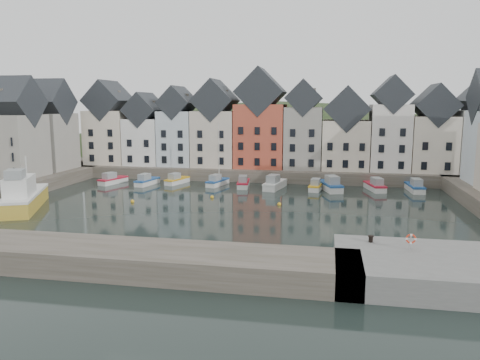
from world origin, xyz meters
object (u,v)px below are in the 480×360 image
(boat_a, at_px, (112,180))
(mooring_bollard, at_px, (371,238))
(large_vessel, at_px, (23,197))
(life_ring_post, at_px, (411,239))
(boat_d, at_px, (217,181))

(boat_a, xyz_separation_m, mooring_bollard, (39.54, -33.58, 1.65))
(large_vessel, xyz_separation_m, mooring_bollard, (41.85, -13.24, 0.68))
(boat_a, distance_m, large_vessel, 20.49)
(large_vessel, bearing_deg, life_ring_post, -41.87)
(life_ring_post, bearing_deg, boat_d, 123.82)
(boat_d, bearing_deg, life_ring_post, -41.94)
(mooring_bollard, bearing_deg, large_vessel, 162.44)
(large_vessel, height_order, mooring_bollard, large_vessel)
(boat_a, bearing_deg, boat_d, 21.79)
(mooring_bollard, bearing_deg, life_ring_post, -28.30)
(boat_d, distance_m, life_ring_post, 44.23)
(large_vessel, distance_m, life_ring_post, 47.15)
(boat_a, distance_m, boat_d, 17.92)
(mooring_bollard, distance_m, life_ring_post, 3.34)
(boat_d, relative_size, mooring_bollard, 18.87)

